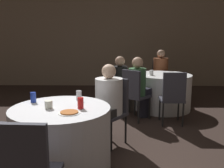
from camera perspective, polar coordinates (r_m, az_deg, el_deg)
The scene contains 19 objects.
ground_plane at distance 3.15m, azimuth -10.68°, elevation -18.04°, with size 16.00×16.00×0.00m, color #332621.
wall_back at distance 7.74m, azimuth -3.47°, elevation 9.93°, with size 16.00×0.06×2.80m.
table_near at distance 2.95m, azimuth -11.46°, elevation -12.21°, with size 1.11×1.11×0.74m.
table_far at distance 5.35m, azimuth 11.46°, elevation -1.75°, with size 1.17×1.17×0.74m.
chair_near_northeast at distance 3.56m, azimuth 0.25°, elevation -4.81°, with size 0.56×0.56×0.93m.
chair_far_west at distance 5.11m, azimuth 0.75°, elevation -0.02°, with size 0.45×0.45×0.93m.
chair_far_southwest at distance 4.50m, azimuth 5.00°, elevation -1.55°, with size 0.56×0.56×0.93m.
chair_far_south at distance 4.36m, azimuth 13.76°, elevation -2.24°, with size 0.40×0.41×0.93m.
chair_far_north at distance 6.30m, azimuth 10.93°, elevation 1.84°, with size 0.44×0.45×0.93m.
person_green_jacket at distance 4.63m, azimuth 6.28°, elevation -0.91°, with size 0.45×0.46×1.15m.
person_floral_shirt at distance 6.14m, azimuth 11.03°, elevation 2.20°, with size 0.38×0.52×1.20m.
person_black_shirt at distance 5.13m, azimuth 2.69°, elevation 0.09°, with size 0.49×0.33×1.12m.
person_white_shirt at distance 3.43m, azimuth -1.34°, elevation -4.68°, with size 0.49×0.51×1.15m.
pizza_plate_near at distance 2.60m, azimuth -9.75°, elevation -6.42°, with size 0.23×0.23×0.02m.
soda_can_red at distance 2.73m, azimuth -7.21°, elevation -4.36°, with size 0.07×0.07×0.12m.
soda_can_silver at distance 3.08m, azimuth -7.58°, elevation -2.64°, with size 0.07×0.07×0.12m.
soda_can_blue at distance 3.10m, azimuth -17.56°, elevation -2.93°, with size 0.07×0.07×0.12m.
cup_near at distance 2.80m, azimuth -14.27°, elevation -4.58°, with size 0.08×0.08×0.09m.
cup_far at distance 5.11m, azimuth 9.01°, elevation 2.56°, with size 0.08×0.08×0.10m.
Camera 1 is at (0.61, -2.70, 1.51)m, focal length 40.00 mm.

